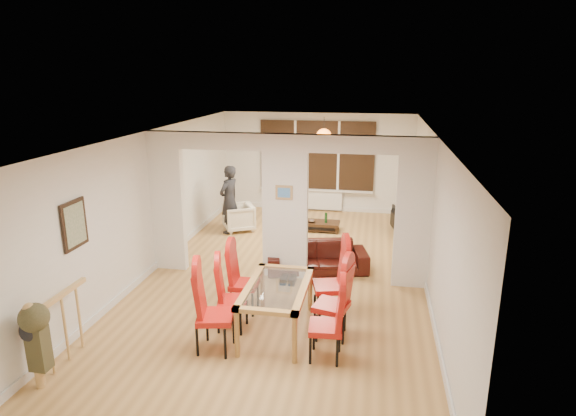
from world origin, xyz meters
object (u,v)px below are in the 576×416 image
(dining_chair_la, at_px, (215,311))
(dining_chair_rc, at_px, (330,281))
(dining_chair_rb, at_px, (332,300))
(television, at_px, (393,221))
(coffee_table, at_px, (319,226))
(dining_chair_ra, at_px, (326,321))
(dining_chair_lb, at_px, (232,296))
(armchair, at_px, (239,217))
(dining_chair_lc, at_px, (244,280))
(bowl, at_px, (312,221))
(sofa, at_px, (317,257))
(person, at_px, (229,200))
(bottle, at_px, (326,217))
(dining_table, at_px, (277,309))

(dining_chair_la, relative_size, dining_chair_rc, 0.98)
(dining_chair_la, bearing_deg, dining_chair_rb, 10.22)
(dining_chair_rc, xyz_separation_m, television, (1.06, 4.31, -0.32))
(coffee_table, bearing_deg, dining_chair_ra, -82.25)
(dining_chair_lb, distance_m, coffee_table, 4.77)
(television, bearing_deg, dining_chair_rb, 156.33)
(dining_chair_lb, distance_m, armchair, 4.57)
(dining_chair_lc, height_order, bowl, dining_chair_lc)
(dining_chair_la, xyz_separation_m, coffee_table, (0.75, 5.28, -0.47))
(dining_chair_lc, bearing_deg, sofa, 61.78)
(television, height_order, bowl, television)
(dining_chair_rb, distance_m, person, 5.00)
(dining_chair_lb, distance_m, bowl, 4.66)
(dining_chair_rc, bearing_deg, dining_chair_ra, -100.86)
(dining_chair_lb, height_order, bottle, dining_chair_lb)
(sofa, relative_size, bottle, 7.29)
(dining_table, height_order, television, dining_table)
(dining_chair_lb, bearing_deg, dining_chair_rb, -12.24)
(dining_chair_lb, bearing_deg, dining_chair_ra, -33.94)
(dining_chair_rb, distance_m, television, 4.99)
(dining_chair_la, xyz_separation_m, dining_chair_rc, (1.40, 1.19, 0.01))
(dining_chair_rb, distance_m, bottle, 4.66)
(coffee_table, bearing_deg, dining_chair_lc, -99.14)
(sofa, height_order, television, sofa)
(television, bearing_deg, dining_chair_ra, 157.24)
(dining_chair_lc, height_order, bottle, dining_chair_lc)
(dining_chair_lc, distance_m, dining_chair_rc, 1.32)
(dining_chair_lc, relative_size, bowl, 5.22)
(dining_chair_rc, xyz_separation_m, sofa, (-0.40, 1.71, -0.32))
(dining_chair_la, height_order, dining_chair_ra, dining_chair_la)
(dining_chair_ra, distance_m, bowl, 5.21)
(dining_chair_ra, height_order, dining_chair_rb, dining_chair_rb)
(bowl, bearing_deg, armchair, -172.70)
(dining_table, relative_size, dining_chair_ra, 1.45)
(dining_table, height_order, coffee_table, dining_table)
(dining_chair_rb, xyz_separation_m, television, (0.98, 4.88, -0.28))
(coffee_table, xyz_separation_m, bottle, (0.16, -0.04, 0.24))
(dining_table, relative_size, sofa, 0.82)
(dining_chair_lb, distance_m, dining_chair_rc, 1.47)
(dining_chair_rc, xyz_separation_m, armchair, (-2.52, 3.79, -0.28))
(dining_chair_rb, bearing_deg, dining_chair_la, -143.12)
(dining_chair_la, distance_m, coffee_table, 5.35)
(person, bearing_deg, dining_chair_lc, 41.73)
(armchair, xyz_separation_m, bottle, (2.04, 0.26, 0.03))
(dining_chair_rc, bearing_deg, dining_chair_lc, 168.33)
(dining_chair_lc, height_order, dining_chair_ra, dining_chair_ra)
(dining_chair_la, distance_m, bowl, 5.24)
(person, bearing_deg, dining_table, 46.64)
(dining_table, relative_size, dining_chair_la, 1.32)
(dining_chair_la, relative_size, bowl, 5.77)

